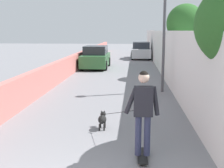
{
  "coord_description": "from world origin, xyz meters",
  "views": [
    {
      "loc": [
        -3.43,
        -1.02,
        2.6
      ],
      "look_at": [
        5.22,
        -0.36,
        1.0
      ],
      "focal_mm": 46.87,
      "sensor_mm": 36.0,
      "label": 1
    }
  ],
  "objects": [
    {
      "name": "person_skateboarder",
      "position": [
        2.22,
        -1.21,
        1.1
      ],
      "size": [
        0.22,
        0.71,
        1.74
      ],
      "color": "#333859",
      "rests_on": "skateboard"
    },
    {
      "name": "skateboard",
      "position": [
        2.22,
        -1.21,
        0.07
      ],
      "size": [
        0.8,
        0.21,
        0.08
      ],
      "color": "black",
      "rests_on": "ground"
    },
    {
      "name": "fence_right",
      "position": [
        12.0,
        -2.8,
        1.29
      ],
      "size": [
        48.0,
        0.3,
        2.58
      ],
      "primitive_type": "cube",
      "color": "white",
      "rests_on": "ground"
    },
    {
      "name": "wall_left",
      "position": [
        12.0,
        2.8,
        0.54
      ],
      "size": [
        48.0,
        0.3,
        1.08
      ],
      "primitive_type": "cube",
      "color": "#CC726B",
      "rests_on": "ground"
    },
    {
      "name": "dog",
      "position": [
        4.01,
        -0.2,
        0.28
      ],
      "size": [
        2.09,
        1.13,
        1.06
      ],
      "color": "black",
      "rests_on": "ground"
    },
    {
      "name": "tree_right_mid",
      "position": [
        13.0,
        -3.78,
        2.94
      ],
      "size": [
        2.05,
        2.05,
        4.02
      ],
      "color": "#473523",
      "rests_on": "ground"
    },
    {
      "name": "car_far",
      "position": [
        23.96,
        -1.65,
        0.71
      ],
      "size": [
        4.01,
        1.8,
        1.54
      ],
      "color": "silver",
      "rests_on": "ground"
    },
    {
      "name": "car_near",
      "position": [
        16.79,
        1.65,
        0.71
      ],
      "size": [
        4.0,
        1.8,
        1.54
      ],
      "color": "#336B38",
      "rests_on": "ground"
    },
    {
      "name": "lamp_post",
      "position": [
        8.98,
        -2.25,
        3.03
      ],
      "size": [
        0.36,
        0.36,
        4.44
      ],
      "color": "#4C4C51",
      "rests_on": "ground"
    },
    {
      "name": "ground_plane",
      "position": [
        14.0,
        0.0,
        0.0
      ],
      "size": [
        80.0,
        80.0,
        0.0
      ],
      "primitive_type": "plane",
      "color": "gray"
    }
  ]
}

